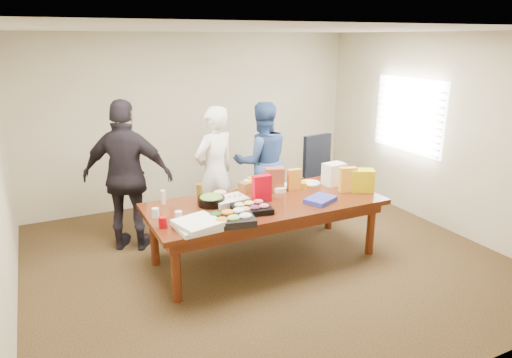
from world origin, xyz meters
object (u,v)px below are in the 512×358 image
conference_table (265,231)px  office_chair (325,179)px  person_right (262,162)px  person_center (215,173)px  salad_bowl (211,201)px  sheet_cake (229,200)px

conference_table → office_chair: bearing=31.5°
person_right → person_center: bearing=28.3°
office_chair → salad_bowl: bearing=-167.2°
person_center → person_right: (0.84, 0.27, -0.02)m
office_chair → person_center: (-1.74, 0.05, 0.31)m
person_right → salad_bowl: (-1.19, -1.05, -0.08)m
person_center → sheet_cake: size_ratio=4.50×
salad_bowl → person_center: bearing=65.9°
office_chair → person_right: bearing=153.7°
sheet_cake → salad_bowl: size_ratio=1.26×
person_center → sheet_cake: person_center is taller
conference_table → person_center: bearing=105.8°
person_center → person_right: person_center is taller
person_center → salad_bowl: person_center is taller
conference_table → sheet_cake: size_ratio=7.06×
person_right → office_chair: bearing=170.7°
office_chair → person_right: 1.00m
conference_table → person_right: 1.44m
office_chair → person_center: 1.76m
person_center → salad_bowl: (-0.35, -0.78, -0.09)m
person_center → office_chair: bearing=157.5°
conference_table → person_center: person_center is taller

